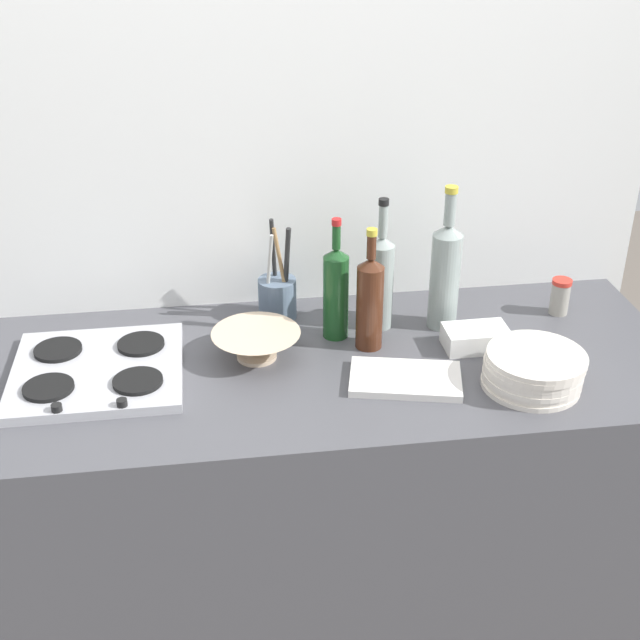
% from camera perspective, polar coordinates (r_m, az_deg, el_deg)
% --- Properties ---
extents(ground_plane, '(6.00, 6.00, 0.00)m').
position_cam_1_polar(ground_plane, '(2.67, -0.00, -19.57)').
color(ground_plane, '#6B6056').
rests_on(ground_plane, ground).
extents(counter_block, '(1.80, 0.70, 0.90)m').
position_cam_1_polar(counter_block, '(2.35, -0.00, -12.26)').
color(counter_block, '#4C4C51').
rests_on(counter_block, ground).
extents(backsplash_panel, '(1.90, 0.06, 2.45)m').
position_cam_1_polar(backsplash_panel, '(2.29, -1.35, 9.02)').
color(backsplash_panel, white).
rests_on(backsplash_panel, ground).
extents(stovetop_hob, '(0.40, 0.38, 0.04)m').
position_cam_1_polar(stovetop_hob, '(2.10, -14.67, -3.27)').
color(stovetop_hob, '#B2B2B7').
rests_on(stovetop_hob, counter_block).
extents(plate_stack, '(0.24, 0.24, 0.09)m').
position_cam_1_polar(plate_stack, '(2.04, 14.08, -3.24)').
color(plate_stack, silver).
rests_on(plate_stack, counter_block).
extents(wine_bottle_leftmost, '(0.07, 0.07, 0.32)m').
position_cam_1_polar(wine_bottle_leftmost, '(2.10, 3.35, 1.27)').
color(wine_bottle_leftmost, '#472314').
rests_on(wine_bottle_leftmost, counter_block).
extents(wine_bottle_mid_left, '(0.08, 0.08, 0.39)m').
position_cam_1_polar(wine_bottle_mid_left, '(2.21, 8.37, 3.11)').
color(wine_bottle_mid_left, gray).
rests_on(wine_bottle_mid_left, counter_block).
extents(wine_bottle_mid_right, '(0.07, 0.07, 0.32)m').
position_cam_1_polar(wine_bottle_mid_right, '(2.15, 1.07, 1.94)').
color(wine_bottle_mid_right, '#19471E').
rests_on(wine_bottle_mid_right, counter_block).
extents(wine_bottle_rightmost, '(0.07, 0.07, 0.35)m').
position_cam_1_polar(wine_bottle_rightmost, '(2.19, 4.09, 2.72)').
color(wine_bottle_rightmost, gray).
rests_on(wine_bottle_rightmost, counter_block).
extents(mixing_bowl, '(0.22, 0.22, 0.07)m').
position_cam_1_polar(mixing_bowl, '(2.10, -4.28, -1.59)').
color(mixing_bowl, beige).
rests_on(mixing_bowl, counter_block).
extents(butter_dish, '(0.16, 0.10, 0.05)m').
position_cam_1_polar(butter_dish, '(2.18, 10.38, -1.18)').
color(butter_dish, white).
rests_on(butter_dish, counter_block).
extents(utensil_crock, '(0.10, 0.10, 0.28)m').
position_cam_1_polar(utensil_crock, '(2.27, -2.86, 1.66)').
color(utensil_crock, slate).
rests_on(utensil_crock, counter_block).
extents(condiment_jar_front, '(0.05, 0.05, 0.10)m').
position_cam_1_polar(condiment_jar_front, '(2.38, 15.76, 1.53)').
color(condiment_jar_front, '#9E998C').
rests_on(condiment_jar_front, counter_block).
extents(cutting_board, '(0.29, 0.21, 0.02)m').
position_cam_1_polar(cutting_board, '(2.02, 5.73, -3.95)').
color(cutting_board, silver).
rests_on(cutting_board, counter_block).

